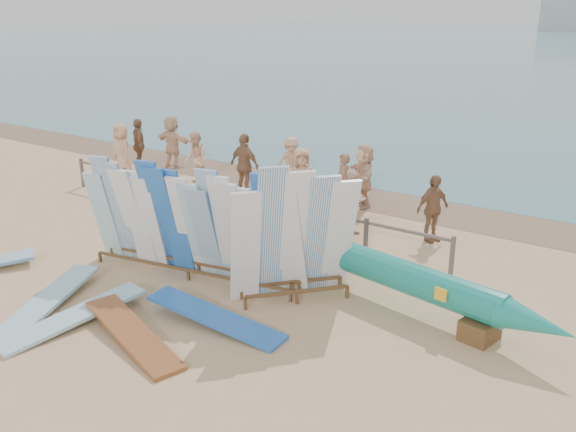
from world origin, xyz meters
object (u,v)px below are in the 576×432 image
Objects in this scene: beachgoer_6 at (301,181)px; beach_chair_left at (265,210)px; outrigger_canoe at (392,274)px; flat_board_c at (133,341)px; beach_chair_right at (306,213)px; beachgoer_0 at (122,151)px; flat_board_d at (216,326)px; beachgoer_3 at (291,162)px; flat_board_a at (49,306)px; main_surfboard_rack at (192,226)px; vendor_table at (282,265)px; beachgoer_5 at (364,175)px; side_surfboard_rack at (295,239)px; beachgoer_11 at (172,142)px; beachgoer_8 at (353,204)px; beachgoer_7 at (343,183)px; beachgoer_extra_1 at (139,145)px; stroller at (329,215)px; beachgoer_10 at (433,208)px; flat_board_b at (74,324)px; beachgoer_4 at (245,165)px; beachgoer_2 at (196,159)px.

beach_chair_left is at bearing -161.32° from beachgoer_6.
outrigger_canoe reaches higher than flat_board_c.
beach_chair_right is 0.46× the size of beachgoer_0.
outrigger_canoe is 2.49× the size of flat_board_d.
outrigger_canoe is 3.38m from flat_board_d.
flat_board_a is at bearing -142.78° from beachgoer_3.
beachgoer_3 is at bearing 89.47° from beachgoer_6.
main_surfboard_rack reaches higher than beach_chair_left.
beach_chair_left is (-2.68, 2.97, -0.12)m from vendor_table.
flat_board_d is at bearing -31.17° from beachgoer_5.
beach_chair_right is at bearing 71.41° from side_surfboard_rack.
beach_chair_left is at bearing -73.20° from beachgoer_5.
side_surfboard_rack is 1.01× the size of flat_board_c.
beachgoer_6 is 0.98× the size of beachgoer_11.
side_surfboard_rack is 3.78m from beachgoer_8.
flat_board_a is 8.24m from beachgoer_7.
beach_chair_right is 0.46× the size of beachgoer_extra_1.
beachgoer_8 is at bearing 45.73° from flat_board_a.
main_surfboard_rack is 2.01m from vendor_table.
stroller is 0.54× the size of beachgoer_0.
beachgoer_6 is 1.11× the size of beachgoer_10.
main_surfboard_rack is 2.75× the size of beachgoer_extra_1.
main_surfboard_rack reaches higher than vendor_table.
flat_board_b is 7.04m from beachgoer_8.
beachgoer_11 is (-6.72, 9.18, 0.92)m from flat_board_b.
main_surfboard_rack is 4.32m from beachgoer_8.
beach_chair_left is (-0.70, 6.56, 0.23)m from flat_board_b.
beachgoer_3 is at bearing -102.40° from beachgoer_4.
beach_chair_left is 0.43× the size of beachgoer_5.
main_surfboard_rack reaches higher than beachgoer_10.
beachgoer_2 is 6.41m from beachgoer_8.
main_surfboard_rack is at bearing -45.09° from beachgoer_5.
beachgoer_3 is 0.92× the size of beachgoer_2.
beachgoer_5 is at bearing 42.16° from beach_chair_right.
beachgoer_3 reaches higher than flat_board_a.
flat_board_a is 1.49× the size of beachgoer_0.
beachgoer_11 reaches higher than outrigger_canoe.
beachgoer_0 is at bearing 13.87° from beachgoer_4.
side_surfboard_rack is 1.01× the size of flat_board_a.
side_surfboard_rack reaches higher than vendor_table.
beach_chair_right is at bearing 24.56° from flat_board_c.
beachgoer_5 is (-0.26, 2.29, 0.50)m from stroller.
beachgoer_2 is (-5.62, 1.19, 0.46)m from stroller.
beach_chair_right reaches higher than flat_board_c.
main_surfboard_rack is 4.11m from outrigger_canoe.
beachgoer_2 is 0.94× the size of beachgoer_0.
flat_board_d is at bearing -48.33° from beachgoer_7.
beachgoer_5 is (-0.40, 8.83, 0.89)m from flat_board_c.
beach_chair_left is at bearing 148.13° from beachgoer_4.
flat_board_b is 0.97m from flat_board_a.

